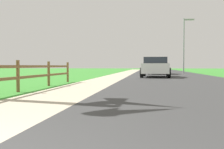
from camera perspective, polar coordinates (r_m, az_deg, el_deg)
The scene contains 9 objects.
ground_plane at distance 26.40m, azimuth 4.16°, elevation 0.02°, with size 120.00×120.00×0.00m, color #398A2E.
road_asphalt at distance 28.41m, azimuth 11.47°, elevation 0.12°, with size 7.00×66.00×0.01m, color #373737.
curb_concrete at distance 28.72m, azimuth -1.58°, elevation 0.18°, with size 6.00×66.00×0.01m, color #BFB197.
grass_verge at distance 29.00m, azimuth -4.51°, elevation 0.19°, with size 5.00×66.00×0.00m, color #398A2E.
parked_suv_white at distance 20.62m, azimuth 9.23°, elevation 1.62°, with size 2.28×5.04×1.48m.
parked_car_silver at distance 28.08m, azimuth 9.71°, elevation 1.68°, with size 2.08×4.85×1.50m.
parked_car_blue at distance 36.63m, azimuth 8.14°, elevation 1.61°, with size 2.26×4.57×1.38m.
parked_car_beige at distance 44.29m, azimuth 9.22°, elevation 1.72°, with size 2.10×4.74×1.44m.
street_lamp at distance 30.98m, azimuth 15.17°, elevation 6.95°, with size 1.17×0.20×6.08m.
Camera 1 is at (1.60, -1.34, 0.85)m, focal length 43.19 mm.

